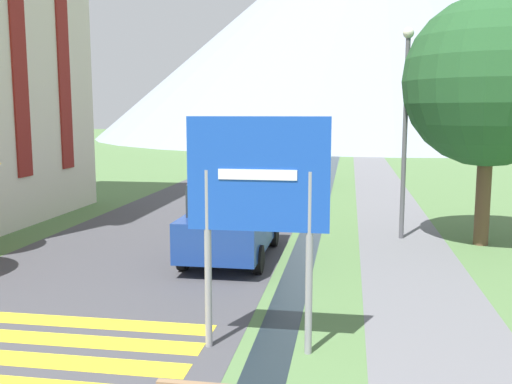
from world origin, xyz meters
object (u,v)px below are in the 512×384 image
(parked_car_far, at_px, (286,164))
(tree_by_path, at_px, (490,82))
(road_sign, at_px, (258,197))
(streetlamp, at_px, (405,116))
(parked_car_near, at_px, (232,219))

(parked_car_far, distance_m, tree_by_path, 13.24)
(road_sign, bearing_deg, tree_by_path, 58.06)
(road_sign, relative_size, streetlamp, 0.60)
(parked_car_near, xyz_separation_m, streetlamp, (4.01, 2.70, 2.29))
(road_sign, relative_size, parked_car_near, 0.82)
(road_sign, relative_size, parked_car_far, 0.76)
(tree_by_path, bearing_deg, road_sign, -121.94)
(tree_by_path, bearing_deg, parked_car_far, 118.71)
(parked_car_near, relative_size, parked_car_far, 0.93)
(streetlamp, xyz_separation_m, tree_by_path, (1.92, -0.40, 0.84))
(road_sign, distance_m, tree_by_path, 8.75)
(parked_car_near, bearing_deg, tree_by_path, 21.20)
(parked_car_near, relative_size, tree_by_path, 0.65)
(parked_car_far, relative_size, streetlamp, 0.79)
(parked_car_far, bearing_deg, tree_by_path, -61.29)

